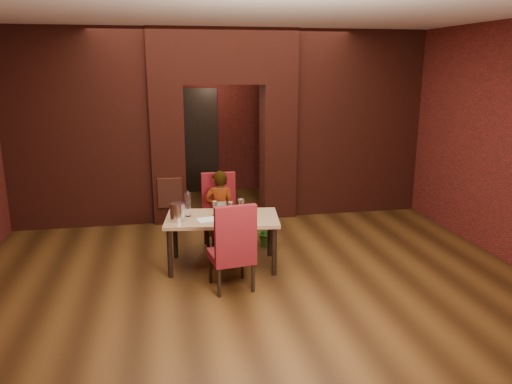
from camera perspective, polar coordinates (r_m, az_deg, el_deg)
floor at (r=7.02m, az=-1.48°, el=-7.50°), size 8.00×8.00×0.00m
ceiling at (r=6.55m, az=-1.67°, el=19.49°), size 7.00×8.00×0.04m
wall_back at (r=10.54m, az=-5.10°, el=8.74°), size 7.00×0.04×3.20m
wall_front at (r=2.83m, az=11.59°, el=-6.73°), size 7.00×0.04×3.20m
wall_right at (r=7.94m, az=24.36°, el=5.75°), size 0.04×8.00×3.20m
pillar_left at (r=8.56m, az=-10.03°, el=4.27°), size 0.55×0.55×2.30m
pillar_right at (r=8.79m, az=2.49°, el=4.73°), size 0.55×0.55×2.30m
lintel at (r=8.50m, az=-3.86°, el=15.22°), size 2.45×0.55×0.90m
wing_wall_left at (r=8.60m, az=-19.67°, el=6.74°), size 2.28×0.35×3.20m
wing_wall_right at (r=9.15m, az=11.24°, el=7.70°), size 2.28×0.35×3.20m
vent_panel at (r=8.40m, az=-9.81°, el=-0.10°), size 0.40×0.03×0.50m
rear_door at (r=10.51m, az=-7.18°, el=5.65°), size 0.90×0.08×2.10m
rear_door_frame at (r=10.47m, az=-7.17°, el=5.62°), size 1.02×0.04×2.22m
dining_table at (r=6.64m, az=-3.85°, el=-5.67°), size 1.55×1.00×0.68m
chair_far at (r=7.22m, az=-4.08°, el=-2.34°), size 0.50×0.50×1.09m
chair_near at (r=5.94m, az=-2.89°, el=-6.09°), size 0.55×0.55×1.08m
person_seated at (r=7.13m, az=-4.15°, el=-2.17°), size 0.46×0.32×1.18m
wine_glass_a at (r=6.59m, az=-4.77°, el=-1.87°), size 0.08×0.08×0.19m
wine_glass_b at (r=6.49m, az=-2.92°, el=-2.02°), size 0.08×0.08×0.20m
wine_glass_c at (r=6.55m, az=-1.70°, el=-1.77°), size 0.09×0.09×0.22m
tasting_sheet at (r=6.44m, az=-5.36°, el=-3.13°), size 0.33×0.26×0.00m
wine_bucket at (r=6.40m, az=-8.96°, el=-2.28°), size 0.19×0.19×0.23m
water_bottle at (r=6.56m, az=-7.80°, el=-1.33°), size 0.08×0.08×0.34m
potted_plant at (r=7.42m, az=1.39°, el=-4.44°), size 0.49×0.45×0.45m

